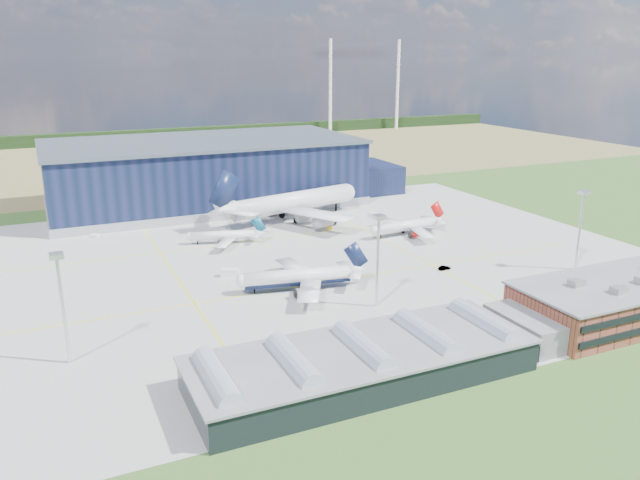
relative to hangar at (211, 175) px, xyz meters
The scene contains 22 objects.
ground 95.56m from the hangar, 91.70° to the right, with size 600.00×600.00×0.00m, color #2E5821.
apron 85.64m from the hangar, 91.90° to the right, with size 220.00×160.00×0.08m.
farmland 125.76m from the hangar, 91.29° to the left, with size 600.00×220.00×0.01m, color olive.
treeline 205.36m from the hangar, 90.78° to the left, with size 600.00×8.00×8.00m, color black.
hangar is the anchor object (origin of this frame).
ops_building 163.51m from the hangar, 71.37° to the right, with size 46.00×23.00×10.90m.
glass_concourse 155.28m from the hangar, 93.42° to the right, with size 78.00×23.00×8.60m.
light_mast_west 139.77m from the hangar, 116.71° to the right, with size 2.60×2.60×23.00m.
light_mast_center 125.07m from the hangar, 86.70° to the right, with size 2.60×2.60×23.00m.
light_mast_east 144.23m from the hangar, 59.95° to the right, with size 2.60×2.60×23.00m.
airliner_navy 107.14m from the hangar, 93.30° to the right, with size 35.93×35.15×11.72m, color silver, non-canonical shape.
airliner_red 88.17m from the hangar, 57.93° to the right, with size 30.87×30.20×10.07m, color silver, non-canonical shape.
airliner_widebody 44.63m from the hangar, 63.14° to the right, with size 64.95×63.53×21.18m, color silver, non-canonical shape.
airliner_regional 60.16m from the hangar, 101.71° to the right, with size 26.34×25.77×8.59m, color silver, non-canonical shape.
gse_tug_b 142.06m from the hangar, 96.23° to the right, with size 2.04×3.06×1.32m, color yellow.
gse_van_a 92.26m from the hangar, 102.02° to the right, with size 2.24×5.14×2.24m, color silver.
gse_cart_a 69.44m from the hangar, 44.04° to the right, with size 2.00×3.00×1.30m, color silver.
gse_tug_c 63.96m from the hangar, 64.83° to the right, with size 1.82×2.91×1.27m, color yellow.
gse_cart_b 60.93m from the hangar, 145.48° to the right, with size 1.81×2.71×1.17m, color silver.
gse_van_c 144.22m from the hangar, 66.35° to the right, with size 2.64×5.51×2.64m, color silver.
car_a 152.01m from the hangar, 61.75° to the right, with size 1.50×3.72×1.27m, color #99999E.
car_b 116.59m from the hangar, 70.89° to the right, with size 1.28×3.68×1.21m, color #99999E.
Camera 1 is at (-61.19, -152.55, 59.13)m, focal length 35.00 mm.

